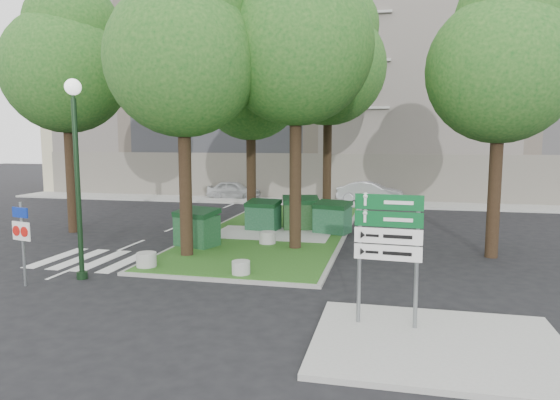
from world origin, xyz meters
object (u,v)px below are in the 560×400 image
(tree_median_near_right, at_px, (299,32))
(car_silver, at_px, (370,192))
(dumpster_c, at_px, (301,213))
(bollard_mid, at_px, (267,237))
(tree_street_right, at_px, (504,56))
(tree_median_mid, at_px, (253,78))
(dumpster_d, at_px, (332,217))
(litter_bin, at_px, (324,208))
(tree_median_near_left, at_px, (185,45))
(street_lamp, at_px, (76,155))
(directional_sign, at_px, (388,239))
(bollard_left, at_px, (146,260))
(traffic_sign_pole, at_px, (22,233))
(car_white, at_px, (234,190))
(dumpster_b, at_px, (263,215))
(bollard_right, at_px, (241,267))
(dumpster_a, at_px, (197,228))
(tree_median_far, at_px, (330,56))
(tree_street_left, at_px, (68,58))

(tree_median_near_right, xyz_separation_m, car_silver, (2.01, 14.94, -7.28))
(dumpster_c, relative_size, bollard_mid, 2.88)
(tree_median_near_right, bearing_deg, tree_street_right, 4.09)
(tree_median_mid, xyz_separation_m, car_silver, (5.01, 10.44, -6.28))
(dumpster_d, bearing_deg, litter_bin, 118.17)
(tree_median_near_left, height_order, street_lamp, tree_median_near_left)
(tree_street_right, bearing_deg, directional_sign, -114.86)
(bollard_left, distance_m, traffic_sign_pole, 3.68)
(tree_median_near_right, bearing_deg, dumpster_c, 98.98)
(litter_bin, bearing_deg, car_white, 138.58)
(car_white, bearing_deg, dumpster_d, -144.10)
(dumpster_c, distance_m, car_white, 12.92)
(dumpster_b, relative_size, bollard_right, 2.85)
(tree_median_mid, xyz_separation_m, dumpster_c, (2.38, -0.57, -6.14))
(tree_street_right, bearing_deg, street_lamp, -155.58)
(street_lamp, bearing_deg, litter_bin, 68.48)
(dumpster_a, xyz_separation_m, dumpster_d, (4.73, 3.78, -0.03))
(bollard_mid, relative_size, street_lamp, 0.11)
(bollard_mid, bearing_deg, directional_sign, -59.06)
(dumpster_a, height_order, street_lamp, street_lamp)
(dumpster_b, xyz_separation_m, litter_bin, (2.06, 5.25, -0.31))
(tree_median_far, height_order, bollard_left, tree_median_far)
(tree_median_mid, distance_m, dumpster_c, 6.61)
(bollard_right, height_order, car_white, car_white)
(tree_median_mid, relative_size, dumpster_a, 5.49)
(bollard_left, relative_size, directional_sign, 0.22)
(car_white, bearing_deg, traffic_sign_pole, -177.67)
(car_white, height_order, car_silver, car_silver)
(dumpster_a, xyz_separation_m, dumpster_c, (3.20, 4.47, 0.02))
(dumpster_d, xyz_separation_m, car_white, (-8.29, 11.71, -0.15))
(dumpster_d, bearing_deg, dumpster_b, -164.91)
(tree_median_mid, xyz_separation_m, bollard_mid, (1.71, -4.06, -6.63))
(street_lamp, bearing_deg, tree_median_mid, 75.01)
(dumpster_b, xyz_separation_m, directional_sign, (5.59, -10.66, 1.27))
(dumpster_d, height_order, car_silver, dumpster_d)
(tree_street_right, distance_m, street_lamp, 14.22)
(dumpster_c, distance_m, litter_bin, 4.69)
(car_white, bearing_deg, bollard_mid, -156.63)
(tree_median_mid, relative_size, litter_bin, 14.83)
(bollard_right, height_order, litter_bin, litter_bin)
(car_white, bearing_deg, tree_median_near_right, -153.12)
(dumpster_b, distance_m, litter_bin, 5.65)
(tree_median_mid, bearing_deg, bollard_mid, -67.16)
(dumpster_a, height_order, directional_sign, directional_sign)
(tree_median_far, xyz_separation_m, tree_street_left, (-10.70, -6.00, -0.67))
(tree_median_near_right, height_order, bollard_mid, tree_median_near_right)
(tree_street_right, bearing_deg, bollard_right, -150.25)
(directional_sign, bearing_deg, tree_median_far, 106.14)
(dumpster_d, distance_m, bollard_left, 8.77)
(dumpster_c, xyz_separation_m, directional_sign, (3.99, -11.26, 1.20))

